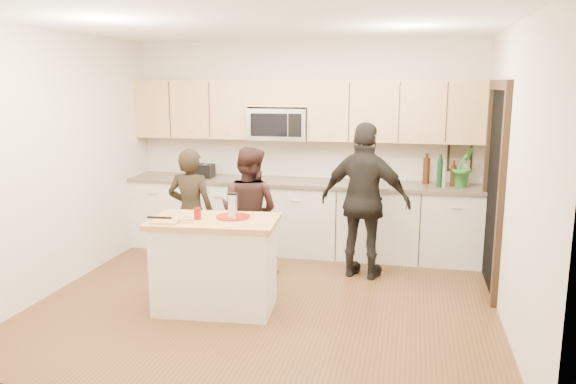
% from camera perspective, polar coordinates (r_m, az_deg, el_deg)
% --- Properties ---
extents(floor, '(4.50, 4.50, 0.00)m').
position_cam_1_polar(floor, '(5.82, -2.08, -10.86)').
color(floor, brown).
rests_on(floor, ground).
extents(room_shell, '(4.52, 4.02, 2.71)m').
position_cam_1_polar(room_shell, '(5.42, -2.21, 6.38)').
color(room_shell, beige).
rests_on(room_shell, ground).
extents(back_cabinetry, '(4.50, 0.66, 0.94)m').
position_cam_1_polar(back_cabinetry, '(7.25, 1.28, -2.51)').
color(back_cabinetry, silver).
rests_on(back_cabinetry, ground).
extents(upper_cabinetry, '(4.50, 0.33, 0.75)m').
position_cam_1_polar(upper_cabinetry, '(7.19, 1.83, 8.43)').
color(upper_cabinetry, tan).
rests_on(upper_cabinetry, ground).
extents(microwave, '(0.76, 0.41, 0.40)m').
position_cam_1_polar(microwave, '(7.24, -0.93, 6.93)').
color(microwave, silver).
rests_on(microwave, ground).
extents(doorway, '(0.06, 1.25, 2.20)m').
position_cam_1_polar(doorway, '(6.26, 20.24, 1.05)').
color(doorway, black).
rests_on(doorway, ground).
extents(framed_picture, '(0.30, 0.03, 0.38)m').
position_cam_1_polar(framed_picture, '(7.28, 17.04, 3.54)').
color(framed_picture, black).
rests_on(framed_picture, ground).
extents(dish_towel, '(0.34, 0.60, 0.48)m').
position_cam_1_polar(dish_towel, '(7.25, -6.39, 0.09)').
color(dish_towel, white).
rests_on(dish_towel, ground).
extents(island, '(1.26, 0.80, 0.90)m').
position_cam_1_polar(island, '(5.50, -7.40, -7.24)').
color(island, silver).
rests_on(island, ground).
extents(red_plate, '(0.33, 0.33, 0.02)m').
position_cam_1_polar(red_plate, '(5.41, -5.60, -2.51)').
color(red_plate, maroon).
rests_on(red_plate, island).
extents(box_grater, '(0.08, 0.07, 0.24)m').
position_cam_1_polar(box_grater, '(5.30, -5.65, -1.33)').
color(box_grater, silver).
rests_on(box_grater, red_plate).
extents(drink_glass, '(0.07, 0.07, 0.11)m').
position_cam_1_polar(drink_glass, '(5.37, -9.18, -2.18)').
color(drink_glass, maroon).
rests_on(drink_glass, island).
extents(cutting_board, '(0.25, 0.20, 0.02)m').
position_cam_1_polar(cutting_board, '(5.31, -12.29, -2.95)').
color(cutting_board, '#BF814F').
rests_on(cutting_board, island).
extents(tongs, '(0.24, 0.05, 0.02)m').
position_cam_1_polar(tongs, '(5.40, -12.92, -2.55)').
color(tongs, black).
rests_on(tongs, cutting_board).
extents(knife, '(0.17, 0.04, 0.01)m').
position_cam_1_polar(knife, '(5.27, -10.55, -2.86)').
color(knife, silver).
rests_on(knife, cutting_board).
extents(toaster, '(0.32, 0.22, 0.18)m').
position_cam_1_polar(toaster, '(7.50, -8.82, 2.15)').
color(toaster, black).
rests_on(toaster, back_cabinetry).
extents(bottle_cluster, '(0.55, 0.29, 0.40)m').
position_cam_1_polar(bottle_cluster, '(7.05, 15.65, 2.10)').
color(bottle_cluster, '#3C1D0A').
rests_on(bottle_cluster, back_cabinetry).
extents(orchid, '(0.35, 0.34, 0.50)m').
position_cam_1_polar(orchid, '(7.03, 17.41, 2.53)').
color(orchid, '#337C31').
rests_on(orchid, back_cabinetry).
extents(woman_left, '(0.54, 0.36, 1.46)m').
position_cam_1_polar(woman_left, '(6.44, -9.83, -2.05)').
color(woman_left, black).
rests_on(woman_left, ground).
extents(woman_center, '(0.82, 0.70, 1.48)m').
position_cam_1_polar(woman_center, '(6.37, -3.99, -1.98)').
color(woman_center, black).
rests_on(woman_center, ground).
extents(woman_right, '(1.10, 0.65, 1.75)m').
position_cam_1_polar(woman_right, '(6.29, 7.83, -0.94)').
color(woman_right, black).
rests_on(woman_right, ground).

